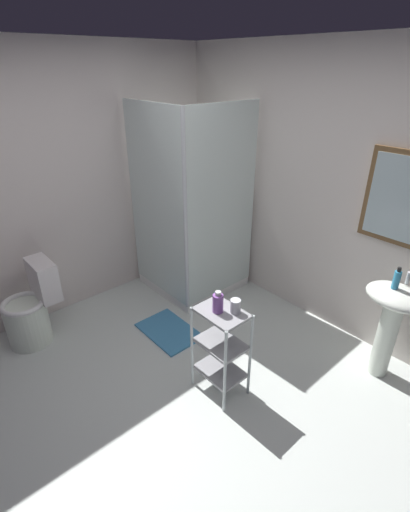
% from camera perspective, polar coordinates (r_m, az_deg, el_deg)
% --- Properties ---
extents(ground_plane, '(4.20, 4.20, 0.02)m').
position_cam_1_polar(ground_plane, '(3.03, -5.06, -22.37)').
color(ground_plane, silver).
extents(wall_back, '(4.20, 0.14, 2.50)m').
position_cam_1_polar(wall_back, '(3.53, 19.14, 8.60)').
color(wall_back, silver).
rests_on(wall_back, ground_plane).
extents(wall_left, '(0.10, 4.20, 2.50)m').
position_cam_1_polar(wall_left, '(3.79, -23.16, 9.14)').
color(wall_left, silver).
rests_on(wall_left, ground_plane).
extents(shower_stall, '(0.92, 0.92, 2.00)m').
position_cam_1_polar(shower_stall, '(4.07, -2.04, 0.61)').
color(shower_stall, white).
rests_on(shower_stall, ground_plane).
extents(pedestal_sink, '(0.46, 0.37, 0.81)m').
position_cam_1_polar(pedestal_sink, '(3.24, 26.60, -7.99)').
color(pedestal_sink, white).
rests_on(pedestal_sink, ground_plane).
extents(sink_faucet, '(0.03, 0.03, 0.10)m').
position_cam_1_polar(sink_faucet, '(3.20, 28.51, -2.95)').
color(sink_faucet, silver).
rests_on(sink_faucet, pedestal_sink).
extents(toilet, '(0.37, 0.49, 0.76)m').
position_cam_1_polar(toilet, '(3.74, -24.89, -7.54)').
color(toilet, white).
rests_on(toilet, ground_plane).
extents(storage_cart, '(0.38, 0.28, 0.74)m').
position_cam_1_polar(storage_cart, '(2.85, 2.42, -13.38)').
color(storage_cart, silver).
rests_on(storage_cart, ground_plane).
extents(hand_soap_bottle, '(0.05, 0.05, 0.18)m').
position_cam_1_polar(hand_soap_bottle, '(3.08, 27.14, -3.17)').
color(hand_soap_bottle, '#389ED1').
rests_on(hand_soap_bottle, pedestal_sink).
extents(conditioner_bottle_purple, '(0.08, 0.08, 0.16)m').
position_cam_1_polar(conditioner_bottle_purple, '(2.62, 1.98, -7.13)').
color(conditioner_bottle_purple, '#824C9F').
rests_on(conditioner_bottle_purple, storage_cart).
extents(rinse_cup, '(0.07, 0.07, 0.10)m').
position_cam_1_polar(rinse_cup, '(2.64, 4.65, -7.61)').
color(rinse_cup, silver).
rests_on(rinse_cup, storage_cart).
extents(bath_mat, '(0.60, 0.40, 0.02)m').
position_cam_1_polar(bath_mat, '(3.68, -5.49, -11.27)').
color(bath_mat, teal).
rests_on(bath_mat, ground_plane).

